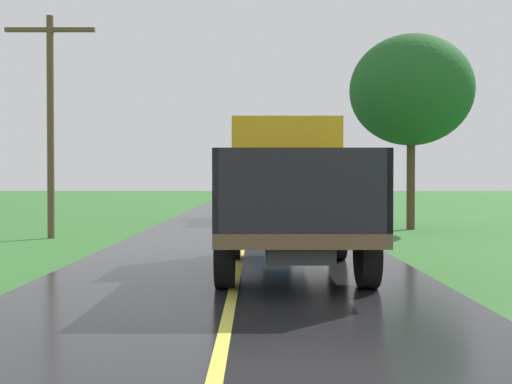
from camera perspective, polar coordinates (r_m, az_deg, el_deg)
The scene contains 4 objects.
banana_truck_near at distance 11.82m, azimuth 2.74°, elevation 0.10°, with size 2.38×5.82×2.80m.
banana_truck_far at distance 26.49m, azimuth 0.14°, elevation 0.63°, with size 2.38×5.81×2.80m.
utility_pole_roadside at distance 19.28m, azimuth -18.09°, elevation 6.57°, with size 2.57×0.20×6.37m.
roadside_tree_near_left at distance 22.45m, azimuth 13.54°, elevation 8.82°, with size 4.16×4.16×6.60m.
Camera 1 is at (0.33, -2.40, 1.66)m, focal length 44.70 mm.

